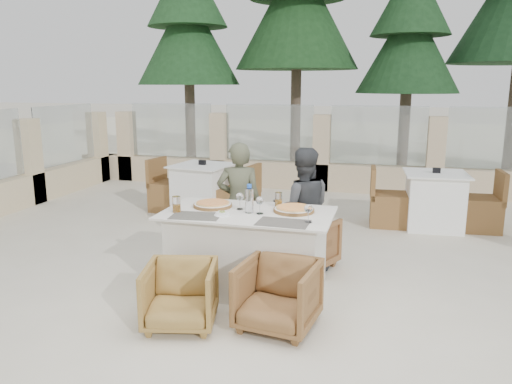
% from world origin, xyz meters
% --- Properties ---
extents(ground, '(80.00, 80.00, 0.00)m').
position_xyz_m(ground, '(0.00, 0.00, 0.00)').
color(ground, beige).
rests_on(ground, ground).
extents(sand_patch, '(30.00, 16.00, 0.01)m').
position_xyz_m(sand_patch, '(0.00, 14.00, 0.01)').
color(sand_patch, '#F9F2CC').
rests_on(sand_patch, ground).
extents(perimeter_wall_far, '(10.00, 0.34, 1.60)m').
position_xyz_m(perimeter_wall_far, '(0.00, 4.80, 0.80)').
color(perimeter_wall_far, beige).
rests_on(perimeter_wall_far, ground).
extents(pine_far_left, '(2.42, 2.42, 5.50)m').
position_xyz_m(pine_far_left, '(-3.50, 7.00, 2.75)').
color(pine_far_left, '#204B23').
rests_on(pine_far_left, ground).
extents(pine_mid_left, '(2.86, 2.86, 6.50)m').
position_xyz_m(pine_mid_left, '(-1.00, 7.50, 3.25)').
color(pine_mid_left, '#1D441E').
rests_on(pine_mid_left, ground).
extents(pine_centre, '(2.20, 2.20, 5.00)m').
position_xyz_m(pine_centre, '(1.50, 7.20, 2.50)').
color(pine_centre, '#1C421F').
rests_on(pine_centre, ground).
extents(dining_table, '(1.60, 0.90, 0.77)m').
position_xyz_m(dining_table, '(-0.05, 0.00, 0.39)').
color(dining_table, silver).
rests_on(dining_table, ground).
extents(placemat_near_left, '(0.48, 0.35, 0.00)m').
position_xyz_m(placemat_near_left, '(-0.47, -0.26, 0.77)').
color(placemat_near_left, '#58544B').
rests_on(placemat_near_left, dining_table).
extents(placemat_near_right, '(0.46, 0.31, 0.00)m').
position_xyz_m(placemat_near_right, '(0.35, -0.28, 0.77)').
color(placemat_near_right, '#58524B').
rests_on(placemat_near_right, dining_table).
extents(pizza_left, '(0.48, 0.48, 0.05)m').
position_xyz_m(pizza_left, '(-0.44, 0.11, 0.79)').
color(pizza_left, '#D04D1C').
rests_on(pizza_left, dining_table).
extents(pizza_right, '(0.50, 0.50, 0.05)m').
position_xyz_m(pizza_right, '(0.37, 0.12, 0.80)').
color(pizza_right, orange).
rests_on(pizza_right, dining_table).
extents(water_bottle, '(0.09, 0.09, 0.27)m').
position_xyz_m(water_bottle, '(-0.03, -0.02, 0.91)').
color(water_bottle, '#B7DDF1').
rests_on(water_bottle, dining_table).
extents(wine_glass_centre, '(0.09, 0.09, 0.18)m').
position_xyz_m(wine_glass_centre, '(-0.15, 0.08, 0.86)').
color(wine_glass_centre, white).
rests_on(wine_glass_centre, dining_table).
extents(wine_glass_near, '(0.08, 0.08, 0.18)m').
position_xyz_m(wine_glass_near, '(0.07, -0.04, 0.86)').
color(wine_glass_near, white).
rests_on(wine_glass_near, dining_table).
extents(wine_glass_corner, '(0.10, 0.10, 0.18)m').
position_xyz_m(wine_glass_corner, '(0.56, -0.21, 0.86)').
color(wine_glass_corner, white).
rests_on(wine_glass_corner, dining_table).
extents(beer_glass_left, '(0.09, 0.09, 0.15)m').
position_xyz_m(beer_glass_left, '(-0.70, -0.18, 0.85)').
color(beer_glass_left, '#BF791B').
rests_on(beer_glass_left, dining_table).
extents(beer_glass_right, '(0.07, 0.07, 0.14)m').
position_xyz_m(beer_glass_right, '(0.18, 0.28, 0.84)').
color(beer_glass_right, orange).
rests_on(beer_glass_right, dining_table).
extents(olive_dish, '(0.14, 0.14, 0.04)m').
position_xyz_m(olive_dish, '(-0.24, -0.19, 0.79)').
color(olive_dish, white).
rests_on(olive_dish, dining_table).
extents(armchair_far_left, '(0.82, 0.83, 0.59)m').
position_xyz_m(armchair_far_left, '(-0.37, 0.61, 0.29)').
color(armchair_far_left, olive).
rests_on(armchair_far_left, ground).
extents(armchair_far_right, '(0.80, 0.80, 0.56)m').
position_xyz_m(armchair_far_right, '(0.38, 0.71, 0.28)').
color(armchair_far_right, brown).
rests_on(armchair_far_right, ground).
extents(armchair_near_left, '(0.68, 0.69, 0.53)m').
position_xyz_m(armchair_near_left, '(-0.38, -0.87, 0.26)').
color(armchair_near_left, olive).
rests_on(armchair_near_left, ground).
extents(armchair_near_right, '(0.68, 0.70, 0.56)m').
position_xyz_m(armchair_near_right, '(0.40, -0.70, 0.28)').
color(armchair_near_right, brown).
rests_on(armchair_near_right, ground).
extents(diner_left, '(0.55, 0.42, 1.35)m').
position_xyz_m(diner_left, '(-0.35, 0.71, 0.67)').
color(diner_left, '#50533D').
rests_on(diner_left, ground).
extents(diner_right, '(0.75, 0.66, 1.31)m').
position_xyz_m(diner_right, '(0.35, 0.68, 0.66)').
color(diner_right, '#3B3D41').
rests_on(diner_right, ground).
extents(bg_table_a, '(1.75, 1.07, 0.77)m').
position_xyz_m(bg_table_a, '(-1.47, 2.51, 0.39)').
color(bg_table_a, white).
rests_on(bg_table_a, ground).
extents(bg_table_b, '(1.69, 0.91, 0.77)m').
position_xyz_m(bg_table_b, '(1.84, 2.68, 0.39)').
color(bg_table_b, white).
rests_on(bg_table_b, ground).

